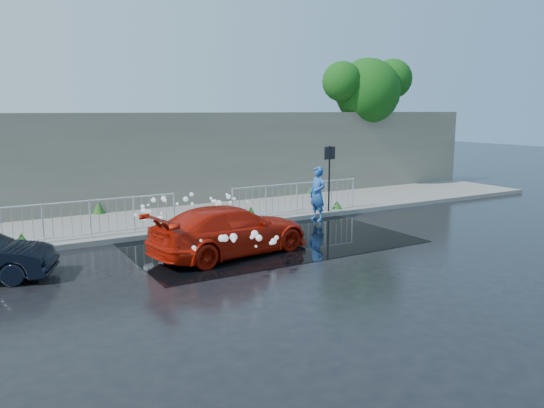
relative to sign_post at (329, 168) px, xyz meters
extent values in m
plane|color=black|center=(-4.20, -3.10, -1.72)|extent=(90.00, 90.00, 0.00)
cube|color=slate|center=(-4.20, 1.90, -1.65)|extent=(30.00, 4.00, 0.15)
cube|color=slate|center=(-4.20, -0.10, -1.64)|extent=(30.00, 0.25, 0.16)
cube|color=#656055|center=(-4.20, 4.10, 0.18)|extent=(30.00, 0.60, 3.50)
cube|color=black|center=(-3.70, -2.10, -1.72)|extent=(8.00, 5.00, 0.01)
cylinder|color=black|center=(0.00, 0.00, -0.47)|extent=(0.06, 0.06, 2.50)
cube|color=black|center=(0.00, 0.00, 0.53)|extent=(0.45, 0.04, 0.45)
cylinder|color=#332114|center=(5.80, 5.10, 0.78)|extent=(0.36, 0.36, 5.00)
sphere|color=#103D0E|center=(5.30, 4.30, 2.88)|extent=(3.04, 3.04, 3.04)
sphere|color=#103D0E|center=(6.80, 4.30, 3.48)|extent=(1.88, 1.88, 1.88)
sphere|color=#103D0E|center=(3.80, 4.30, 3.28)|extent=(1.80, 1.80, 1.80)
cylinder|color=silver|center=(-5.70, 0.25, -1.02)|extent=(0.05, 0.05, 1.10)
cylinder|color=silver|center=(-8.20, 0.25, -0.50)|extent=(5.00, 0.04, 0.04)
cylinder|color=silver|center=(-8.20, 0.25, -1.45)|extent=(5.00, 0.04, 0.04)
cylinder|color=silver|center=(-3.70, 0.25, -1.02)|extent=(0.05, 0.05, 1.10)
cylinder|color=silver|center=(1.30, 0.25, -1.02)|extent=(0.05, 0.05, 1.10)
cylinder|color=silver|center=(-1.20, 0.25, -0.50)|extent=(5.00, 0.04, 0.04)
cylinder|color=silver|center=(-1.20, 0.25, -1.45)|extent=(5.00, 0.04, 0.04)
cone|color=#134914|center=(-10.00, 0.30, -1.41)|extent=(0.40, 0.40, 0.33)
cone|color=#134914|center=(-6.20, 0.30, -1.42)|extent=(0.36, 0.36, 0.31)
cone|color=#134914|center=(-3.00, 0.30, -1.37)|extent=(0.44, 0.44, 0.41)
cone|color=#134914|center=(0.60, 0.30, -1.42)|extent=(0.38, 0.38, 0.30)
cone|color=#134914|center=(-7.20, 3.80, -1.36)|extent=(0.42, 0.42, 0.42)
cone|color=#134914|center=(1.80, 3.80, -1.43)|extent=(0.34, 0.34, 0.29)
sphere|color=white|center=(-5.70, -0.05, -0.77)|extent=(0.09, 0.09, 0.09)
sphere|color=white|center=(-5.31, 0.26, -0.70)|extent=(0.16, 0.16, 0.16)
sphere|color=white|center=(-4.51, 0.00, -0.80)|extent=(0.11, 0.11, 0.11)
sphere|color=white|center=(-4.71, -1.49, -1.32)|extent=(0.17, 0.17, 0.17)
sphere|color=white|center=(-4.34, -0.11, -0.86)|extent=(0.17, 0.17, 0.17)
sphere|color=white|center=(-4.54, 0.08, -0.72)|extent=(0.09, 0.09, 0.09)
sphere|color=white|center=(-3.52, -1.79, -1.43)|extent=(0.14, 0.14, 0.14)
sphere|color=white|center=(-5.58, -1.13, -1.17)|extent=(0.08, 0.08, 0.08)
sphere|color=white|center=(-4.74, -1.16, -1.29)|extent=(0.07, 0.07, 0.07)
sphere|color=white|center=(-6.27, -1.04, -1.22)|extent=(0.14, 0.14, 0.14)
sphere|color=white|center=(-4.39, -1.83, -1.35)|extent=(0.15, 0.15, 0.15)
sphere|color=white|center=(-6.88, -0.57, -1.00)|extent=(0.17, 0.17, 0.17)
sphere|color=white|center=(-5.88, -1.01, -1.14)|extent=(0.07, 0.07, 0.07)
sphere|color=white|center=(-4.10, -1.04, -1.10)|extent=(0.08, 0.08, 0.08)
sphere|color=white|center=(-4.52, -0.19, -0.77)|extent=(0.11, 0.11, 0.11)
sphere|color=white|center=(-6.43, -1.42, -1.23)|extent=(0.07, 0.07, 0.07)
sphere|color=white|center=(-3.56, -0.52, -0.83)|extent=(0.07, 0.07, 0.07)
sphere|color=white|center=(-5.31, -1.51, -1.28)|extent=(0.11, 0.11, 0.11)
sphere|color=white|center=(-5.15, 0.13, -0.85)|extent=(0.10, 0.10, 0.10)
sphere|color=white|center=(-4.40, -1.32, -1.22)|extent=(0.17, 0.17, 0.17)
sphere|color=white|center=(-6.39, -0.59, -0.90)|extent=(0.06, 0.06, 0.06)
sphere|color=white|center=(-4.02, -0.94, -1.13)|extent=(0.13, 0.13, 0.13)
sphere|color=white|center=(-5.91, 0.59, -0.68)|extent=(0.16, 0.16, 0.16)
sphere|color=white|center=(-6.61, -0.08, -0.72)|extent=(0.07, 0.07, 0.07)
sphere|color=white|center=(-6.64, -0.21, -0.90)|extent=(0.16, 0.16, 0.16)
sphere|color=white|center=(-6.58, -1.51, -1.42)|extent=(0.08, 0.08, 0.08)
sphere|color=white|center=(-6.09, -1.84, -1.35)|extent=(0.14, 0.14, 0.14)
sphere|color=white|center=(-6.47, -0.66, -1.05)|extent=(0.17, 0.17, 0.17)
sphere|color=white|center=(-3.92, 0.09, -0.72)|extent=(0.15, 0.15, 0.15)
sphere|color=white|center=(-7.08, -0.38, -0.92)|extent=(0.10, 0.10, 0.10)
sphere|color=white|center=(-3.83, -0.16, -0.76)|extent=(0.10, 0.10, 0.10)
sphere|color=white|center=(-4.03, -0.25, -0.85)|extent=(0.09, 0.09, 0.09)
sphere|color=white|center=(-4.59, -0.45, -0.88)|extent=(0.12, 0.12, 0.12)
sphere|color=white|center=(-6.79, -1.77, -1.36)|extent=(0.10, 0.10, 0.10)
sphere|color=white|center=(-6.82, -0.25, -0.72)|extent=(0.12, 0.12, 0.12)
sphere|color=white|center=(-6.44, -0.75, -0.98)|extent=(0.08, 0.08, 0.08)
sphere|color=white|center=(-6.38, 0.10, -0.62)|extent=(0.15, 0.15, 0.15)
sphere|color=white|center=(-3.96, 0.14, -0.65)|extent=(0.07, 0.07, 0.07)
sphere|color=white|center=(-6.79, -0.22, -0.85)|extent=(0.15, 0.15, 0.15)
sphere|color=white|center=(-5.01, 0.53, -0.62)|extent=(0.13, 0.13, 0.13)
sphere|color=white|center=(-6.01, 0.18, -0.67)|extent=(0.12, 0.12, 0.12)
sphere|color=white|center=(-5.09, -1.47, -1.23)|extent=(0.14, 0.14, 0.14)
sphere|color=white|center=(-6.80, -4.48, -0.82)|extent=(0.06, 0.06, 0.06)
sphere|color=white|center=(-6.07, -4.17, -0.92)|extent=(0.17, 0.17, 0.17)
sphere|color=white|center=(-6.93, -4.39, -0.98)|extent=(0.10, 0.10, 0.10)
sphere|color=white|center=(-4.55, -3.83, -1.26)|extent=(0.16, 0.16, 0.16)
sphere|color=white|center=(-6.14, -4.76, -0.84)|extent=(0.09, 0.09, 0.09)
sphere|color=white|center=(-6.09, -4.66, -0.79)|extent=(0.17, 0.17, 0.17)
sphere|color=white|center=(-5.32, -4.40, -0.93)|extent=(0.09, 0.09, 0.09)
sphere|color=white|center=(-5.29, -4.40, -0.96)|extent=(0.16, 0.16, 0.16)
sphere|color=white|center=(-6.54, -5.00, -0.69)|extent=(0.15, 0.15, 0.15)
sphere|color=white|center=(-4.80, -4.39, -1.02)|extent=(0.11, 0.11, 0.11)
sphere|color=white|center=(-5.84, -5.07, -0.73)|extent=(0.09, 0.09, 0.09)
sphere|color=white|center=(-5.70, -4.93, -0.71)|extent=(0.16, 0.16, 0.16)
sphere|color=white|center=(-4.86, -4.22, -1.18)|extent=(0.09, 0.09, 0.09)
sphere|color=white|center=(-5.34, -4.34, -1.18)|extent=(0.06, 0.06, 0.06)
imported|color=#AA1506|center=(-5.28, -2.85, -1.08)|extent=(4.66, 2.49, 1.29)
imported|color=#2152A6|center=(-0.81, -0.45, -0.80)|extent=(0.52, 0.73, 1.85)
camera|label=1|loc=(-11.19, -15.07, 2.03)|focal=35.00mm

